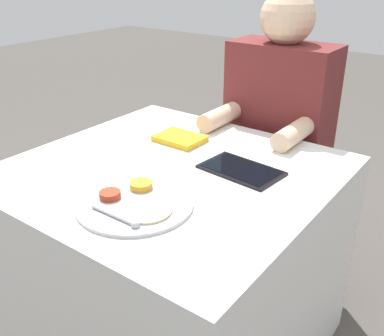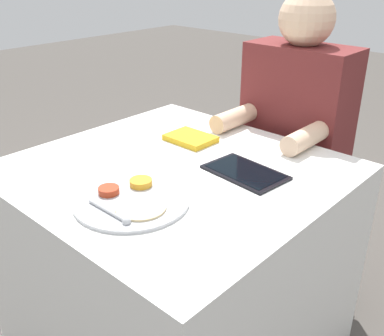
{
  "view_description": "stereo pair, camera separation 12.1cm",
  "coord_description": "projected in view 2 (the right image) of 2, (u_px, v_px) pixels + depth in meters",
  "views": [
    {
      "loc": [
        0.8,
        -0.96,
        1.31
      ],
      "look_at": [
        0.13,
        -0.06,
        0.78
      ],
      "focal_mm": 42.0,
      "sensor_mm": 36.0,
      "label": 1
    },
    {
      "loc": [
        0.89,
        -0.89,
        1.31
      ],
      "look_at": [
        0.13,
        -0.06,
        0.78
      ],
      "focal_mm": 42.0,
      "sensor_mm": 36.0,
      "label": 2
    }
  ],
  "objects": [
    {
      "name": "dining_table",
      "position": [
        177.0,
        262.0,
        1.54
      ],
      "size": [
        0.94,
        0.91,
        0.72
      ],
      "color": "silver",
      "rests_on": "ground_plane"
    },
    {
      "name": "tablet_device",
      "position": [
        245.0,
        172.0,
        1.35
      ],
      "size": [
        0.25,
        0.17,
        0.01
      ],
      "color": "black",
      "rests_on": "dining_table"
    },
    {
      "name": "red_notebook",
      "position": [
        191.0,
        139.0,
        1.58
      ],
      "size": [
        0.16,
        0.12,
        0.02
      ],
      "color": "silver",
      "rests_on": "dining_table"
    },
    {
      "name": "thali_tray",
      "position": [
        132.0,
        200.0,
        1.19
      ],
      "size": [
        0.31,
        0.31,
        0.03
      ],
      "color": "#B7BABF",
      "rests_on": "dining_table"
    },
    {
      "name": "person_diner",
      "position": [
        292.0,
        158.0,
        1.82
      ],
      "size": [
        0.41,
        0.42,
        1.21
      ],
      "color": "black",
      "rests_on": "ground_plane"
    }
  ]
}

